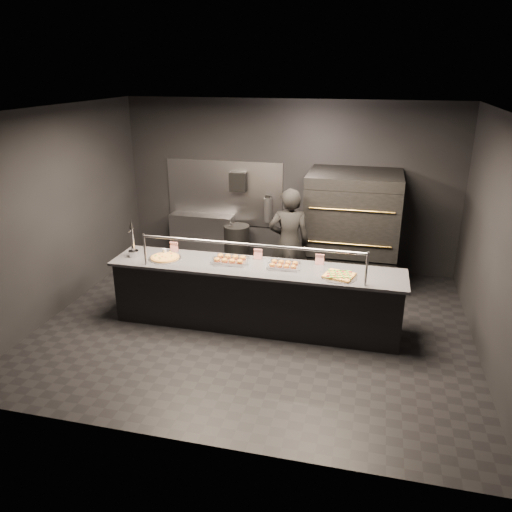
{
  "coord_description": "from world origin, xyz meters",
  "views": [
    {
      "loc": [
        1.51,
        -6.22,
        3.5
      ],
      "look_at": [
        -0.04,
        0.2,
        0.99
      ],
      "focal_mm": 35.0,
      "sensor_mm": 36.0,
      "label": 1
    }
  ],
  "objects_px": {
    "pizza_oven": "(352,229)",
    "prep_shelf": "(203,237)",
    "towel_dispenser": "(238,182)",
    "slider_tray_a": "(230,260)",
    "beer_tap": "(133,246)",
    "fire_extinguisher": "(268,210)",
    "worker": "(289,243)",
    "trash_bin": "(237,246)",
    "service_counter": "(255,296)",
    "round_pizza": "(165,258)",
    "slider_tray_b": "(284,265)",
    "square_pizza": "(339,276)"
  },
  "relations": [
    {
      "from": "pizza_oven",
      "to": "prep_shelf",
      "type": "xyz_separation_m",
      "value": [
        -2.8,
        0.42,
        -0.52
      ]
    },
    {
      "from": "pizza_oven",
      "to": "prep_shelf",
      "type": "bearing_deg",
      "value": 171.46
    },
    {
      "from": "fire_extinguisher",
      "to": "beer_tap",
      "type": "height_order",
      "value": "beer_tap"
    },
    {
      "from": "worker",
      "to": "beer_tap",
      "type": "bearing_deg",
      "value": 18.77
    },
    {
      "from": "service_counter",
      "to": "fire_extinguisher",
      "type": "relative_size",
      "value": 8.12
    },
    {
      "from": "slider_tray_a",
      "to": "worker",
      "type": "relative_size",
      "value": 0.32
    },
    {
      "from": "pizza_oven",
      "to": "worker",
      "type": "xyz_separation_m",
      "value": [
        -0.93,
        -0.75,
        -0.08
      ]
    },
    {
      "from": "slider_tray_a",
      "to": "trash_bin",
      "type": "distance_m",
      "value": 2.21
    },
    {
      "from": "beer_tap",
      "to": "trash_bin",
      "type": "height_order",
      "value": "beer_tap"
    },
    {
      "from": "fire_extinguisher",
      "to": "slider_tray_a",
      "type": "distance_m",
      "value": 2.32
    },
    {
      "from": "service_counter",
      "to": "round_pizza",
      "type": "relative_size",
      "value": 8.76
    },
    {
      "from": "square_pizza",
      "to": "slider_tray_b",
      "type": "bearing_deg",
      "value": 166.85
    },
    {
      "from": "slider_tray_a",
      "to": "slider_tray_b",
      "type": "height_order",
      "value": "slider_tray_a"
    },
    {
      "from": "beer_tap",
      "to": "slider_tray_a",
      "type": "height_order",
      "value": "beer_tap"
    },
    {
      "from": "towel_dispenser",
      "to": "slider_tray_a",
      "type": "bearing_deg",
      "value": -77.56
    },
    {
      "from": "slider_tray_a",
      "to": "slider_tray_b",
      "type": "distance_m",
      "value": 0.78
    },
    {
      "from": "pizza_oven",
      "to": "prep_shelf",
      "type": "relative_size",
      "value": 1.59
    },
    {
      "from": "slider_tray_a",
      "to": "pizza_oven",
      "type": "bearing_deg",
      "value": 48.81
    },
    {
      "from": "service_counter",
      "to": "beer_tap",
      "type": "bearing_deg",
      "value": -178.7
    },
    {
      "from": "service_counter",
      "to": "round_pizza",
      "type": "bearing_deg",
      "value": -178.93
    },
    {
      "from": "service_counter",
      "to": "prep_shelf",
      "type": "bearing_deg",
      "value": 124.59
    },
    {
      "from": "slider_tray_a",
      "to": "square_pizza",
      "type": "bearing_deg",
      "value": -7.16
    },
    {
      "from": "slider_tray_b",
      "to": "trash_bin",
      "type": "bearing_deg",
      "value": 121.13
    },
    {
      "from": "beer_tap",
      "to": "trash_bin",
      "type": "bearing_deg",
      "value": 67.15
    },
    {
      "from": "beer_tap",
      "to": "slider_tray_b",
      "type": "bearing_deg",
      "value": 2.87
    },
    {
      "from": "towel_dispenser",
      "to": "worker",
      "type": "bearing_deg",
      "value": -46.77
    },
    {
      "from": "round_pizza",
      "to": "slider_tray_a",
      "type": "xyz_separation_m",
      "value": [
        0.94,
        0.11,
        0.01
      ]
    },
    {
      "from": "pizza_oven",
      "to": "trash_bin",
      "type": "xyz_separation_m",
      "value": [
        -2.08,
        0.27,
        -0.58
      ]
    },
    {
      "from": "service_counter",
      "to": "towel_dispenser",
      "type": "height_order",
      "value": "towel_dispenser"
    },
    {
      "from": "fire_extinguisher",
      "to": "square_pizza",
      "type": "xyz_separation_m",
      "value": [
        1.51,
        -2.51,
        -0.12
      ]
    },
    {
      "from": "slider_tray_a",
      "to": "trash_bin",
      "type": "xyz_separation_m",
      "value": [
        -0.49,
        2.08,
        -0.56
      ]
    },
    {
      "from": "fire_extinguisher",
      "to": "service_counter",
      "type": "bearing_deg",
      "value": -81.7
    },
    {
      "from": "service_counter",
      "to": "slider_tray_a",
      "type": "distance_m",
      "value": 0.63
    },
    {
      "from": "service_counter",
      "to": "pizza_oven",
      "type": "relative_size",
      "value": 2.15
    },
    {
      "from": "pizza_oven",
      "to": "towel_dispenser",
      "type": "bearing_deg",
      "value": 166.86
    },
    {
      "from": "pizza_oven",
      "to": "beer_tap",
      "type": "xyz_separation_m",
      "value": [
        -3.01,
        -1.94,
        0.12
      ]
    },
    {
      "from": "prep_shelf",
      "to": "beer_tap",
      "type": "bearing_deg",
      "value": -95.15
    },
    {
      "from": "pizza_oven",
      "to": "prep_shelf",
      "type": "distance_m",
      "value": 2.88
    },
    {
      "from": "prep_shelf",
      "to": "worker",
      "type": "height_order",
      "value": "worker"
    },
    {
      "from": "service_counter",
      "to": "trash_bin",
      "type": "height_order",
      "value": "service_counter"
    },
    {
      "from": "slider_tray_a",
      "to": "square_pizza",
      "type": "distance_m",
      "value": 1.56
    },
    {
      "from": "service_counter",
      "to": "prep_shelf",
      "type": "relative_size",
      "value": 3.42
    },
    {
      "from": "prep_shelf",
      "to": "worker",
      "type": "bearing_deg",
      "value": -32.1
    },
    {
      "from": "pizza_oven",
      "to": "slider_tray_a",
      "type": "height_order",
      "value": "pizza_oven"
    },
    {
      "from": "towel_dispenser",
      "to": "service_counter",
      "type": "bearing_deg",
      "value": -69.37
    },
    {
      "from": "round_pizza",
      "to": "trash_bin",
      "type": "bearing_deg",
      "value": 78.37
    },
    {
      "from": "trash_bin",
      "to": "worker",
      "type": "relative_size",
      "value": 0.44
    },
    {
      "from": "towel_dispenser",
      "to": "beer_tap",
      "type": "height_order",
      "value": "towel_dispenser"
    },
    {
      "from": "pizza_oven",
      "to": "beer_tap",
      "type": "distance_m",
      "value": 3.59
    },
    {
      "from": "service_counter",
      "to": "trash_bin",
      "type": "distance_m",
      "value": 2.34
    }
  ]
}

